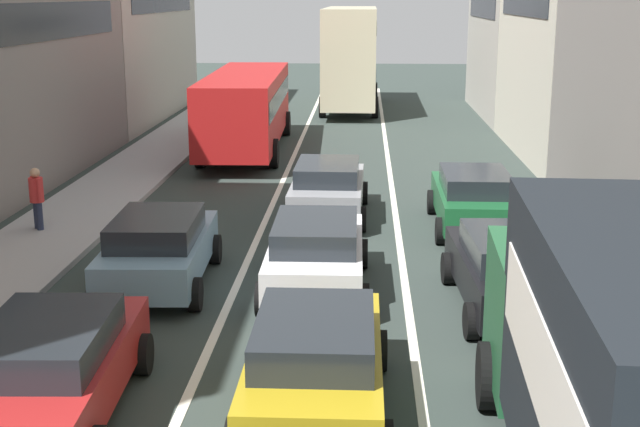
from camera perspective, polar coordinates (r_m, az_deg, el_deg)
name	(u,v)px	position (r m, az deg, el deg)	size (l,w,h in m)	color
sidewalk_left	(104,194)	(25.89, -14.05, 1.26)	(2.60, 64.00, 0.14)	#A4A4A4
lane_stripe_left	(275,198)	(24.92, -2.97, 1.02)	(0.16, 60.00, 0.01)	silver
lane_stripe_right	(393,199)	(24.81, 4.87, 0.93)	(0.16, 60.00, 0.01)	silver
sedan_centre_lane_second	(316,361)	(12.09, -0.29, -9.69)	(2.06, 4.30, 1.49)	#B29319
wagon_left_lane_second	(51,367)	(12.46, -17.30, -9.63)	(2.23, 4.38, 1.49)	#A51E1E
hatchback_centre_lane_third	(316,252)	(16.95, -0.26, -2.57)	(2.09, 4.31, 1.49)	silver
sedan_left_lane_third	(159,248)	(17.54, -10.58, -2.24)	(2.20, 4.37, 1.49)	#759EB7
coupe_centre_lane_fourth	(328,188)	(22.61, 0.52, 1.72)	(2.11, 4.33, 1.49)	gray
sedan_right_lane_behind_truck	(510,269)	(16.32, 12.43, -3.59)	(2.22, 4.38, 1.49)	black
wagon_right_lane_far	(474,198)	(21.79, 10.12, 1.02)	(2.08, 4.31, 1.49)	#19592D
bus_mid_queue_primary	(246,104)	(32.25, -4.90, 7.19)	(3.02, 10.56, 2.90)	#B21919
bus_far_queue_secondary	(351,53)	(44.23, 2.04, 10.53)	(2.85, 10.52, 5.06)	#BFB793
pedestrian_mid_sidewalk	(37,197)	(22.01, -18.19, 1.05)	(0.38, 0.44, 1.66)	#262D47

